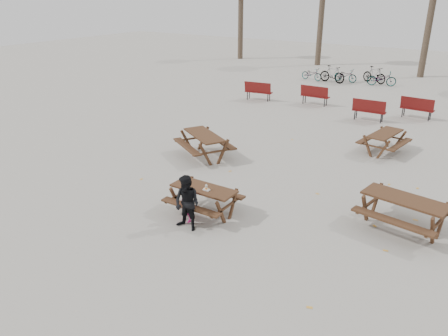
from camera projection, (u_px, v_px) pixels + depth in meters
The scene contains 13 objects.
ground at pixel (204, 213), 12.00m from camera, with size 80.00×80.00×0.00m, color gray.
main_picnic_table at pixel (204, 194), 11.78m from camera, with size 1.80×1.45×0.78m.
food_tray at pixel (206, 190), 11.55m from camera, with size 0.18×0.11×0.04m, color white.
bread_roll at pixel (206, 188), 11.53m from camera, with size 0.14×0.06×0.05m, color tan.
soda_bottle at pixel (206, 188), 11.52m from camera, with size 0.07×0.07×0.17m.
child at pixel (187, 203), 11.42m from camera, with size 0.38×0.25×1.04m, color #C41869.
adult at pixel (187, 203), 10.95m from camera, with size 0.71×0.55×1.46m, color black.
picnic_table_east at pixel (403, 214), 11.06m from camera, with size 2.04×1.64×0.88m, color #351E13, non-canonical shape.
picnic_table_north at pixel (204, 146), 15.85m from camera, with size 2.03×1.63×0.87m, color #351E13, non-canonical shape.
picnic_table_far at pixel (384, 143), 16.32m from camera, with size 1.79×1.44×0.77m, color #351E13, non-canonical shape.
park_bench_row at pixel (336, 100), 21.93m from camera, with size 9.65×2.19×1.03m.
bicycle_row at pixel (351, 75), 28.40m from camera, with size 6.17×2.33×1.08m.
fallen_leaves at pixel (263, 185), 13.68m from camera, with size 11.00×11.00×0.01m, color gold, non-canonical shape.
Camera 1 is at (6.27, -8.59, 5.73)m, focal length 35.00 mm.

